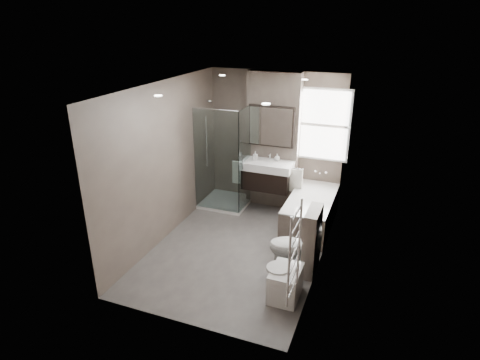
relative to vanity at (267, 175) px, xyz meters
The scene contains 15 objects.
room 1.53m from the vanity, 90.00° to the right, with size 2.70×3.90×2.70m.
vanity_pier 0.66m from the vanity, 90.00° to the left, with size 1.00×0.25×2.60m, color #5D5249.
vanity is the anchor object (origin of this frame).
mirror_cabinet 0.91m from the vanity, 90.00° to the left, with size 0.86×0.08×0.76m.
towel_left 0.56m from the vanity, behind, with size 0.24×0.06×0.44m, color silver.
towel_right 0.56m from the vanity, ahead, with size 0.24×0.06×0.44m, color silver.
shower_enclosure 0.80m from the vanity, behind, with size 0.90×0.90×2.00m.
bathtub 1.07m from the vanity, 19.37° to the right, with size 0.75×1.60×0.57m.
window 1.37m from the vanity, 26.58° to the left, with size 0.98×0.06×1.33m.
toilet 2.01m from the vanity, 60.54° to the right, with size 0.42×0.74×0.75m, color white.
cistern_box 2.08m from the vanity, 54.16° to the right, with size 0.19×0.55×1.00m.
bidet 2.65m from the vanity, 66.99° to the right, with size 0.45×0.53×0.55m.
towel_radiator 3.30m from the vanity, 67.55° to the right, with size 0.03×0.49×1.10m.
soap_bottle_a 0.42m from the vanity, behind, with size 0.07×0.08×0.17m, color white.
soap_bottle_b 0.38m from the vanity, 40.06° to the left, with size 0.11×0.11×0.14m, color white.
Camera 1 is at (2.03, -5.30, 3.50)m, focal length 30.00 mm.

